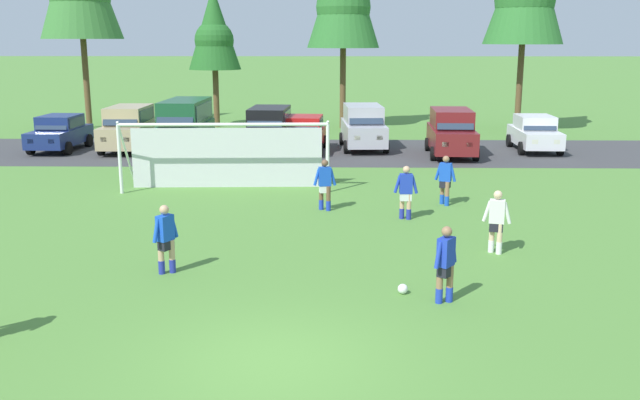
# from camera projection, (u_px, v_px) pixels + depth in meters

# --- Properties ---
(ground_plane) EXTENTS (400.00, 400.00, 0.00)m
(ground_plane) POSITION_uv_depth(u_px,v_px,m) (307.00, 183.00, 26.46)
(ground_plane) COLOR #518438
(parking_lot_strip) EXTENTS (52.00, 8.40, 0.01)m
(parking_lot_strip) POSITION_uv_depth(u_px,v_px,m) (313.00, 152.00, 33.85)
(parking_lot_strip) COLOR #3D3D3F
(parking_lot_strip) RESTS_ON ground
(soccer_ball) EXTENTS (0.22, 0.22, 0.22)m
(soccer_ball) POSITION_uv_depth(u_px,v_px,m) (403.00, 289.00, 14.98)
(soccer_ball) COLOR white
(soccer_ball) RESTS_ON ground
(soccer_goal) EXTENTS (7.49, 2.26, 2.57)m
(soccer_goal) POSITION_uv_depth(u_px,v_px,m) (226.00, 153.00, 25.32)
(soccer_goal) COLOR white
(soccer_goal) RESTS_ON ground
(player_striker_near) EXTENTS (0.71, 0.35, 1.64)m
(player_striker_near) POSITION_uv_depth(u_px,v_px,m) (496.00, 222.00, 17.67)
(player_striker_near) COLOR beige
(player_striker_near) RESTS_ON ground
(player_midfield_center) EXTENTS (0.57, 0.59, 1.64)m
(player_midfield_center) POSITION_uv_depth(u_px,v_px,m) (445.00, 265.00, 14.33)
(player_midfield_center) COLOR #936B4C
(player_midfield_center) RESTS_ON ground
(player_defender_far) EXTENTS (0.69, 0.42, 1.64)m
(player_defender_far) POSITION_uv_depth(u_px,v_px,m) (445.00, 180.00, 22.88)
(player_defender_far) COLOR #936B4C
(player_defender_far) RESTS_ON ground
(player_winger_left) EXTENTS (0.75, 0.31, 1.64)m
(player_winger_left) POSITION_uv_depth(u_px,v_px,m) (325.00, 185.00, 22.15)
(player_winger_left) COLOR brown
(player_winger_left) RESTS_ON ground
(player_winger_right) EXTENTS (0.73, 0.25, 1.64)m
(player_winger_right) POSITION_uv_depth(u_px,v_px,m) (406.00, 193.00, 21.05)
(player_winger_right) COLOR tan
(player_winger_right) RESTS_ON ground
(player_trailing_back) EXTENTS (0.51, 0.64, 1.64)m
(player_trailing_back) POSITION_uv_depth(u_px,v_px,m) (166.00, 239.00, 16.14)
(player_trailing_back) COLOR tan
(player_trailing_back) RESTS_ON ground
(parked_car_slot_far_left) EXTENTS (2.16, 4.26, 1.72)m
(parked_car_slot_far_left) POSITION_uv_depth(u_px,v_px,m) (60.00, 133.00, 34.10)
(parked_car_slot_far_left) COLOR navy
(parked_car_slot_far_left) RESTS_ON ground
(parked_car_slot_left) EXTENTS (2.16, 4.61, 2.16)m
(parked_car_slot_left) POSITION_uv_depth(u_px,v_px,m) (129.00, 128.00, 34.05)
(parked_car_slot_left) COLOR tan
(parked_car_slot_left) RESTS_ON ground
(parked_car_slot_center_left) EXTENTS (2.29, 4.85, 2.52)m
(parked_car_slot_center_left) POSITION_uv_depth(u_px,v_px,m) (185.00, 125.00, 33.43)
(parked_car_slot_center_left) COLOR #194C2D
(parked_car_slot_center_left) RESTS_ON ground
(parked_car_slot_center) EXTENTS (2.32, 4.69, 2.16)m
(parked_car_slot_center) POSITION_uv_depth(u_px,v_px,m) (269.00, 129.00, 33.44)
(parked_car_slot_center) COLOR black
(parked_car_slot_center) RESTS_ON ground
(parked_car_slot_center_right) EXTENTS (2.25, 4.31, 1.72)m
(parked_car_slot_center_right) POSITION_uv_depth(u_px,v_px,m) (304.00, 134.00, 33.73)
(parked_car_slot_center_right) COLOR red
(parked_car_slot_center_right) RESTS_ON ground
(parked_car_slot_right) EXTENTS (2.36, 4.71, 2.16)m
(parked_car_slot_right) POSITION_uv_depth(u_px,v_px,m) (363.00, 127.00, 34.57)
(parked_car_slot_right) COLOR #B2B2BC
(parked_car_slot_right) RESTS_ON ground
(parked_car_slot_far_right) EXTENTS (2.29, 4.68, 2.16)m
(parked_car_slot_far_right) POSITION_uv_depth(u_px,v_px,m) (451.00, 132.00, 32.54)
(parked_car_slot_far_right) COLOR maroon
(parked_car_slot_far_right) RESTS_ON ground
(parked_car_slot_end) EXTENTS (2.13, 4.25, 1.72)m
(parked_car_slot_end) POSITION_uv_depth(u_px,v_px,m) (535.00, 133.00, 33.96)
(parked_car_slot_end) COLOR silver
(parked_car_slot_end) RESTS_ON ground
(tree_mid_left) EXTENTS (3.18, 3.18, 8.47)m
(tree_mid_left) POSITION_uv_depth(u_px,v_px,m) (214.00, 31.00, 42.24)
(tree_mid_left) COLOR brown
(tree_mid_left) RESTS_ON ground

